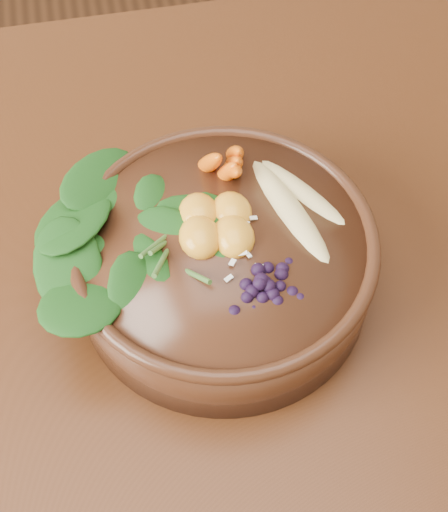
% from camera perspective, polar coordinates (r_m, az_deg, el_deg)
% --- Properties ---
extents(dining_table, '(1.60, 0.90, 0.75)m').
position_cam_1_polar(dining_table, '(0.70, -12.22, -11.80)').
color(dining_table, '#331C0C').
rests_on(dining_table, ground).
extents(stoneware_bowl, '(0.32, 0.32, 0.07)m').
position_cam_1_polar(stoneware_bowl, '(0.61, 0.00, -0.53)').
color(stoneware_bowl, '#432111').
rests_on(stoneware_bowl, dining_table).
extents(kale_heap, '(0.21, 0.20, 0.04)m').
position_cam_1_polar(kale_heap, '(0.58, -6.00, 4.43)').
color(kale_heap, '#194D14').
rests_on(kale_heap, stoneware_bowl).
extents(carrot_cluster, '(0.07, 0.07, 0.07)m').
position_cam_1_polar(carrot_cluster, '(0.61, 0.39, 9.60)').
color(carrot_cluster, orange).
rests_on(carrot_cluster, stoneware_bowl).
extents(banana_halves, '(0.09, 0.15, 0.02)m').
position_cam_1_polar(banana_halves, '(0.60, 5.87, 5.17)').
color(banana_halves, '#E0CC84').
rests_on(banana_halves, stoneware_bowl).
extents(mandarin_cluster, '(0.10, 0.10, 0.03)m').
position_cam_1_polar(mandarin_cluster, '(0.58, -0.65, 3.32)').
color(mandarin_cluster, orange).
rests_on(mandarin_cluster, stoneware_bowl).
extents(blueberry_pile, '(0.14, 0.12, 0.03)m').
position_cam_1_polar(blueberry_pile, '(0.54, 3.09, -1.32)').
color(blueberry_pile, black).
rests_on(blueberry_pile, stoneware_bowl).
extents(coconut_flakes, '(0.10, 0.08, 0.01)m').
position_cam_1_polar(coconut_flakes, '(0.57, 1.05, 0.40)').
color(coconut_flakes, white).
rests_on(coconut_flakes, stoneware_bowl).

